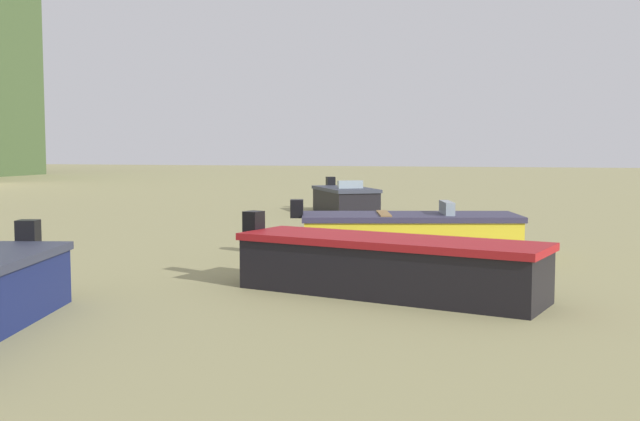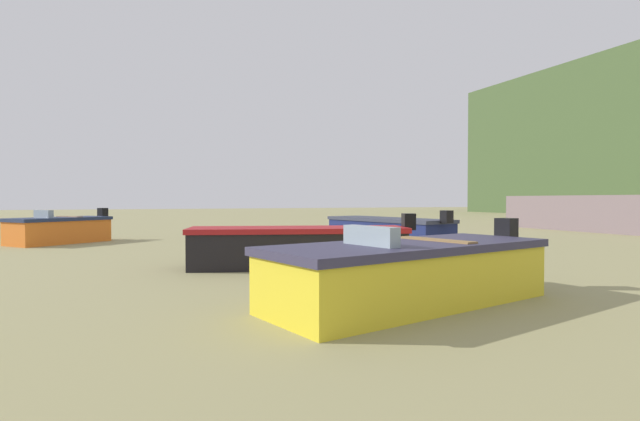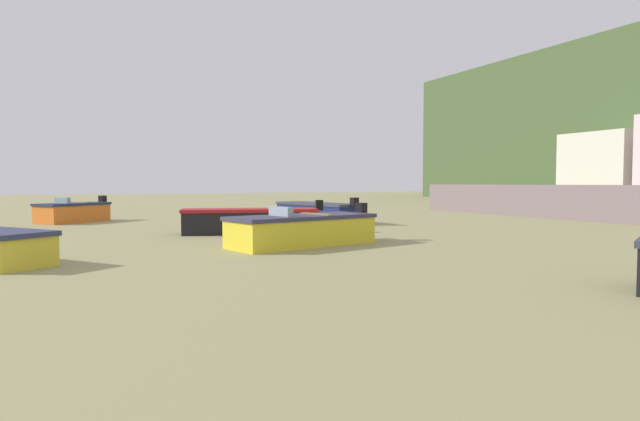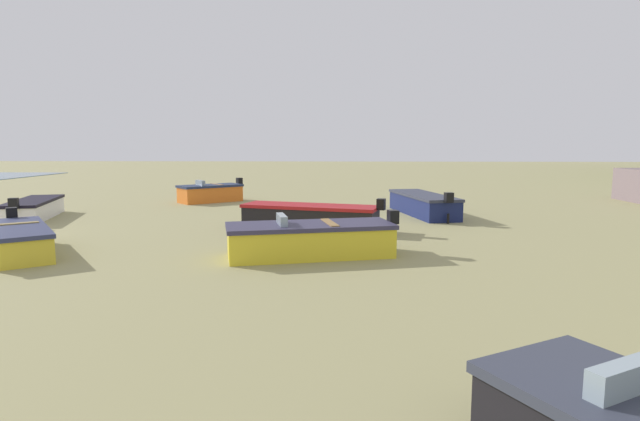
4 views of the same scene
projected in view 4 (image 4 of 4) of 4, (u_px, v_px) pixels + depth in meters
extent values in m
cube|color=gold|center=(19.00, 242.00, 14.88)|extent=(4.12, 3.58, 0.71)
cube|color=#2B3151|center=(17.00, 228.00, 14.82)|extent=(4.25, 3.70, 0.12)
cube|color=black|center=(12.00, 214.00, 16.62)|extent=(0.42, 0.42, 0.40)
cylinder|color=black|center=(13.00, 237.00, 16.72)|extent=(0.14, 0.14, 0.36)
cube|color=olive|center=(16.00, 224.00, 15.23)|extent=(0.91, 1.11, 0.08)
cube|color=#8C9EA8|center=(626.00, 378.00, 4.63)|extent=(0.62, 0.88, 0.28)
cube|color=#151E51|center=(423.00, 206.00, 23.32)|extent=(5.37, 2.55, 0.83)
cube|color=#2F3344|center=(423.00, 195.00, 23.26)|extent=(5.49, 2.65, 0.12)
cube|color=black|center=(449.00, 197.00, 20.53)|extent=(0.34, 0.37, 0.40)
cylinder|color=black|center=(448.00, 219.00, 20.64)|extent=(0.12, 0.12, 0.42)
cube|color=gold|center=(310.00, 242.00, 14.63)|extent=(2.76, 4.90, 0.83)
cube|color=#312E47|center=(310.00, 226.00, 14.57)|extent=(2.86, 5.02, 0.12)
cube|color=black|center=(393.00, 217.00, 15.05)|extent=(0.38, 0.35, 0.40)
cylinder|color=black|center=(392.00, 246.00, 15.17)|extent=(0.12, 0.12, 0.41)
cube|color=#8C9EA8|center=(282.00, 220.00, 14.38)|extent=(1.02, 0.44, 0.28)
cube|color=olive|center=(330.00, 223.00, 14.68)|extent=(1.44, 0.58, 0.08)
cube|color=orange|center=(210.00, 194.00, 28.50)|extent=(3.25, 3.50, 0.84)
cube|color=#1F2A49|center=(210.00, 186.00, 28.44)|extent=(3.37, 3.63, 0.12)
cube|color=black|center=(239.00, 181.00, 29.52)|extent=(0.42, 0.42, 0.40)
cylinder|color=black|center=(240.00, 196.00, 29.63)|extent=(0.14, 0.14, 0.42)
cube|color=#8C9EA8|center=(200.00, 183.00, 28.07)|extent=(0.81, 0.72, 0.28)
cube|color=#907051|center=(217.00, 185.00, 28.68)|extent=(1.12, 0.98, 0.08)
cube|color=black|center=(310.00, 219.00, 19.11)|extent=(2.68, 5.20, 0.83)
cube|color=#A3181D|center=(310.00, 206.00, 19.05)|extent=(2.78, 5.32, 0.12)
cube|color=black|center=(381.00, 204.00, 18.20)|extent=(0.38, 0.36, 0.40)
cylinder|color=black|center=(381.00, 228.00, 18.31)|extent=(0.12, 0.12, 0.42)
cube|color=white|center=(34.00, 210.00, 22.11)|extent=(4.73, 2.56, 0.70)
cube|color=black|center=(33.00, 201.00, 22.05)|extent=(4.85, 2.67, 0.12)
cube|color=black|center=(14.00, 203.00, 19.68)|extent=(0.36, 0.38, 0.40)
cylinder|color=black|center=(15.00, 223.00, 19.77)|extent=(0.12, 0.12, 0.35)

